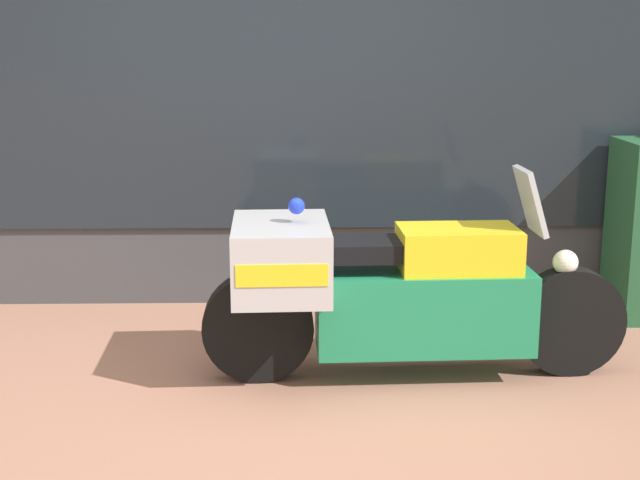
% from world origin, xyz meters
% --- Properties ---
extents(ground_plane, '(60.00, 60.00, 0.00)m').
position_xyz_m(ground_plane, '(0.00, 0.00, 0.00)').
color(ground_plane, '#9E6B56').
extents(shop_building, '(5.77, 0.55, 3.37)m').
position_xyz_m(shop_building, '(-0.35, 2.00, 1.69)').
color(shop_building, '#424247').
rests_on(shop_building, ground).
extents(window_display, '(4.59, 0.30, 1.87)m').
position_xyz_m(window_display, '(0.29, 2.03, 0.45)').
color(window_display, slate).
rests_on(window_display, ground).
extents(paramedic_motorcycle, '(2.34, 0.77, 1.17)m').
position_xyz_m(paramedic_motorcycle, '(0.67, 0.38, 0.52)').
color(paramedic_motorcycle, black).
rests_on(paramedic_motorcycle, ground).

